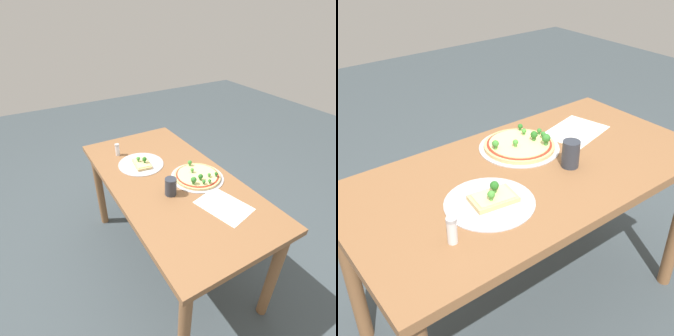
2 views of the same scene
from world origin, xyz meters
TOP-DOWN VIEW (x-y plane):
  - ground_plane at (0.00, 0.00)m, footprint 8.00×8.00m
  - dining_table at (0.00, 0.00)m, footprint 1.40×0.72m
  - pizza_tray_whole at (0.07, 0.15)m, footprint 0.33×0.33m
  - pizza_tray_slice at (-0.24, -0.08)m, footprint 0.30×0.30m
  - drinking_cup at (0.13, -0.07)m, footprint 0.07×0.07m
  - condiment_shaker at (-0.44, -0.17)m, footprint 0.03×0.03m
  - paper_menu at (0.36, 0.12)m, footprint 0.31×0.26m

SIDE VIEW (x-z plane):
  - ground_plane at x=0.00m, z-range 0.00..0.00m
  - dining_table at x=0.00m, z-range 0.27..1.01m
  - paper_menu at x=0.36m, z-range 0.74..0.74m
  - pizza_tray_slice at x=-0.24m, z-range 0.72..0.79m
  - pizza_tray_whole at x=0.07m, z-range 0.72..0.79m
  - condiment_shaker at x=-0.44m, z-range 0.74..0.83m
  - drinking_cup at x=0.13m, z-range 0.74..0.85m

